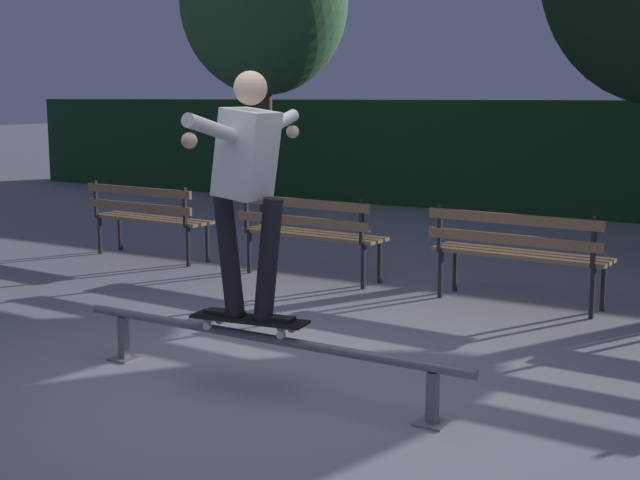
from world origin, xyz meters
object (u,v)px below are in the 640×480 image
Objects in this scene: skateboard at (249,320)px; tree_far_left at (264,2)px; park_bench_leftmost at (146,213)px; park_bench_right_center at (517,247)px; grind_rail at (261,345)px; park_bench_left_center at (308,228)px; skateboarder at (248,174)px.

skateboard is 0.17× the size of tree_far_left.
park_bench_leftmost and park_bench_right_center have the same top height.
park_bench_leftmost is (-3.64, 3.01, 0.10)m from skateboard.
tree_far_left is (-4.76, 7.01, 2.86)m from skateboard.
park_bench_left_center reaches higher than grind_rail.
tree_far_left is at bearing 124.65° from grind_rail.
park_bench_right_center is at bearing 77.59° from grind_rail.
grind_rail is 3.38m from park_bench_left_center.
skateboard is 3.10m from park_bench_right_center.
tree_far_left reaches higher than park_bench_left_center.
tree_far_left reaches higher than park_bench_right_center.
park_bench_right_center is at bearing 0.00° from park_bench_leftmost.
skateboard is at bearing 180.00° from grind_rail.
skateboarder is at bearing -39.58° from park_bench_leftmost.
tree_far_left is (-1.12, 4.00, 2.76)m from park_bench_leftmost.
skateboarder reaches higher than park_bench_right_center.
grind_rail is 0.61× the size of tree_far_left.
grind_rail is at bearing -38.94° from park_bench_leftmost.
tree_far_left reaches higher than park_bench_leftmost.
park_bench_left_center is (2.19, 0.00, 0.00)m from park_bench_leftmost.
skateboard is (-0.09, 0.00, 0.15)m from grind_rail.
park_bench_right_center is (0.66, 3.01, 0.25)m from grind_rail.
park_bench_leftmost is at bearing 140.39° from skateboard.
park_bench_right_center is at bearing 0.00° from park_bench_left_center.
park_bench_leftmost is at bearing 140.42° from skateboarder.
park_bench_left_center is at bearing 115.63° from skateboard.
park_bench_left_center is at bearing 0.00° from park_bench_leftmost.
grind_rail is 3.65× the size of skateboard.
park_bench_right_center is (4.38, 0.00, 0.00)m from park_bench_leftmost.
tree_far_left reaches higher than skateboard.
skateboard is at bearing -64.37° from park_bench_left_center.
skateboard is 0.94m from skateboarder.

